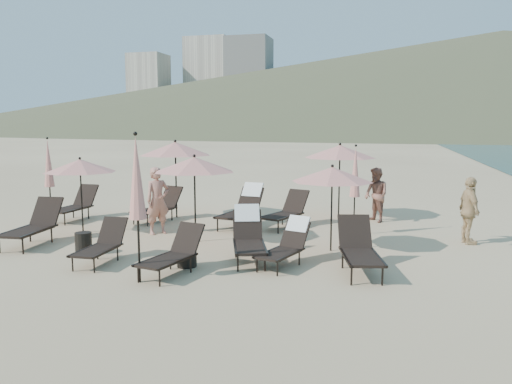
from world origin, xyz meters
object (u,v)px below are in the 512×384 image
(lounger_5, at_px, (359,248))
(lounger_9, at_px, (286,211))
(lounger_1, at_px, (101,244))
(umbrella_open_1, at_px, (194,165))
(lounger_6, at_px, (75,204))
(umbrella_closed_1, at_px, (355,172))
(lounger_8, at_px, (243,207))
(lounger_3, at_px, (249,235))
(lounger_2, at_px, (173,253))
(umbrella_open_3, at_px, (175,149))
(side_table_0, at_px, (84,243))
(lounger_4, at_px, (286,244))
(umbrella_open_2, at_px, (332,175))
(umbrella_open_0, at_px, (80,166))
(beachgoer_c, at_px, (469,211))
(umbrella_closed_0, at_px, (137,179))
(side_table_1, at_px, (187,257))
(lounger_7, at_px, (159,206))
(umbrella_closed_2, at_px, (48,164))
(beachgoer_a, at_px, (158,201))
(lounger_0, at_px, (33,224))
(umbrella_open_4, at_px, (340,152))
(beachgoer_b, at_px, (376,195))

(lounger_5, xyz_separation_m, lounger_9, (-2.29, 3.89, -0.00))
(lounger_1, xyz_separation_m, umbrella_open_1, (1.16, 2.32, 1.51))
(lounger_6, xyz_separation_m, umbrella_closed_1, (8.40, 0.08, 1.19))
(lounger_8, bearing_deg, lounger_3, -61.44)
(lounger_6, bearing_deg, lounger_2, -37.25)
(lounger_6, relative_size, lounger_8, 0.90)
(umbrella_open_3, xyz_separation_m, side_table_0, (-0.13, -4.74, -1.91))
(lounger_4, distance_m, umbrella_open_2, 2.08)
(lounger_5, bearing_deg, lounger_8, 119.26)
(umbrella_open_0, height_order, beachgoer_c, umbrella_open_0)
(umbrella_open_3, distance_m, umbrella_closed_0, 6.58)
(side_table_1, bearing_deg, lounger_2, -95.36)
(lounger_9, bearing_deg, beachgoer_c, 10.58)
(lounger_4, xyz_separation_m, beachgoer_c, (3.89, 3.00, 0.37))
(lounger_2, bearing_deg, lounger_8, 102.55)
(lounger_7, height_order, umbrella_closed_2, umbrella_closed_2)
(umbrella_open_2, relative_size, beachgoer_a, 1.12)
(lounger_0, height_order, lounger_4, lounger_0)
(side_table_0, bearing_deg, lounger_5, 1.92)
(umbrella_open_4, relative_size, umbrella_closed_1, 0.98)
(umbrella_open_4, distance_m, side_table_1, 6.97)
(umbrella_open_4, bearing_deg, lounger_3, -104.25)
(umbrella_open_3, relative_size, beachgoer_c, 1.48)
(lounger_0, xyz_separation_m, umbrella_closed_0, (3.88, -1.95, 1.42))
(lounger_1, distance_m, side_table_0, 0.97)
(lounger_3, relative_size, umbrella_open_0, 0.92)
(umbrella_closed_2, xyz_separation_m, side_table_0, (3.05, -2.88, -1.52))
(lounger_8, height_order, beachgoer_c, beachgoer_c)
(beachgoer_a, bearing_deg, umbrella_closed_1, -35.48)
(umbrella_closed_2, distance_m, side_table_1, 6.72)
(lounger_0, xyz_separation_m, beachgoer_c, (10.15, 2.87, 0.32))
(lounger_5, xyz_separation_m, lounger_7, (-6.18, 3.84, -0.01))
(umbrella_open_0, relative_size, side_table_1, 5.01)
(umbrella_open_4, relative_size, beachgoer_b, 1.44)
(lounger_2, xyz_separation_m, lounger_7, (-2.72, 4.92, 0.04))
(side_table_1, distance_m, beachgoer_c, 6.91)
(umbrella_open_1, bearing_deg, umbrella_closed_0, -85.93)
(lounger_9, relative_size, beachgoer_a, 1.05)
(beachgoer_c, bearing_deg, lounger_3, 104.77)
(lounger_2, distance_m, umbrella_open_1, 3.13)
(lounger_1, bearing_deg, lounger_6, 128.20)
(lounger_6, relative_size, beachgoer_a, 1.01)
(lounger_9, height_order, umbrella_open_1, umbrella_open_1)
(lounger_8, height_order, umbrella_closed_1, umbrella_closed_1)
(umbrella_open_3, bearing_deg, lounger_6, -156.59)
(lounger_6, height_order, lounger_9, lounger_6)
(umbrella_open_1, height_order, umbrella_closed_1, umbrella_closed_1)
(lounger_5, xyz_separation_m, side_table_0, (-6.06, -0.20, -0.23))
(lounger_6, height_order, lounger_8, lounger_8)
(lounger_2, distance_m, lounger_3, 1.81)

